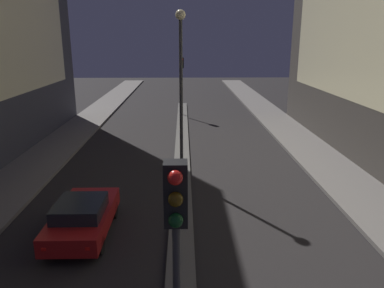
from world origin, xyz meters
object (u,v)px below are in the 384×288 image
(street_lamp, at_px, (181,73))
(traffic_light_mid, at_px, (182,73))
(car_left_lane, at_px, (83,217))
(traffic_light_near, at_px, (176,255))

(street_lamp, bearing_deg, traffic_light_mid, 90.00)
(traffic_light_mid, height_order, car_left_lane, traffic_light_mid)
(street_lamp, xyz_separation_m, car_left_lane, (-3.43, -5.67, -4.44))
(traffic_light_mid, bearing_deg, street_lamp, -90.00)
(traffic_light_near, height_order, car_left_lane, traffic_light_near)
(traffic_light_near, height_order, traffic_light_mid, same)
(car_left_lane, bearing_deg, traffic_light_mid, 80.72)
(traffic_light_mid, xyz_separation_m, street_lamp, (0.00, -15.34, 1.36))
(street_lamp, distance_m, car_left_lane, 7.98)
(car_left_lane, bearing_deg, traffic_light_near, -64.94)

